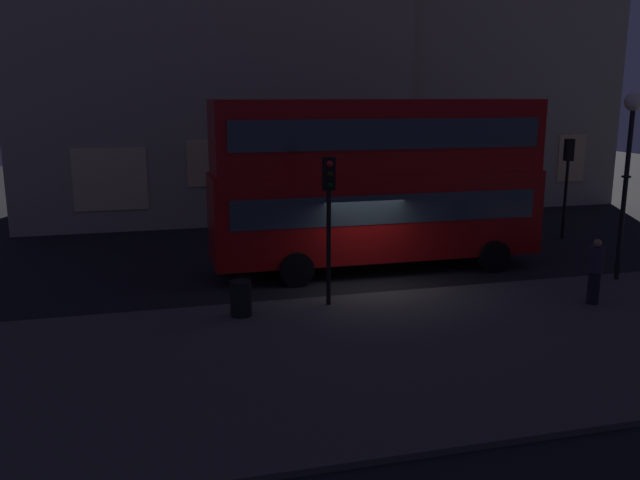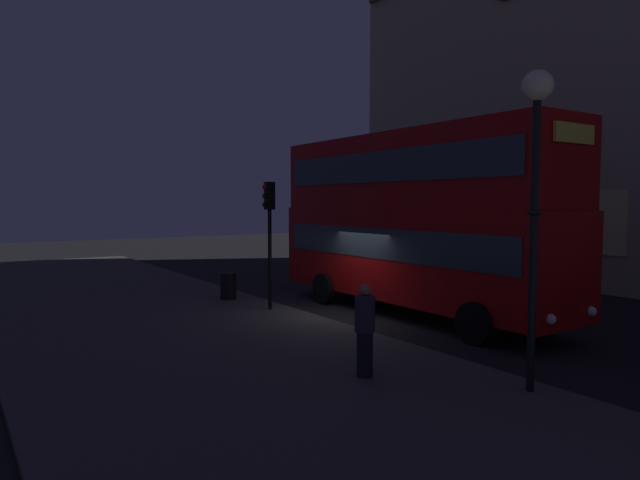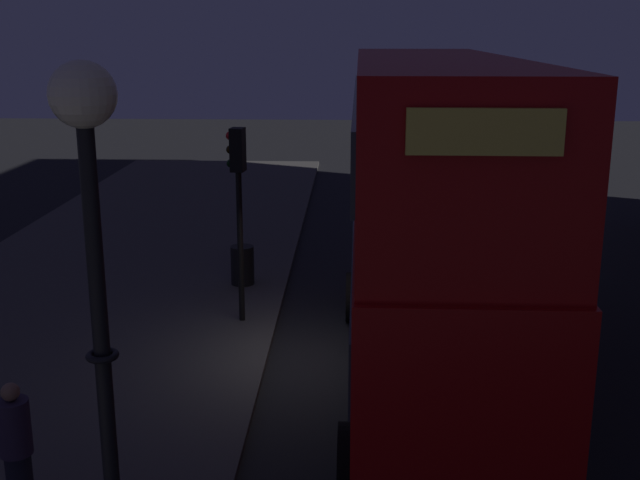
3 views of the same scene
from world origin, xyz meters
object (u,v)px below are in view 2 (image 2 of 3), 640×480
object	(u,v)px
pedestrian	(365,329)
litter_bin	(228,286)
double_decker_bus	(412,215)
traffic_light_near_kerb	(269,218)
street_lamp	(536,152)

from	to	relation	value
pedestrian	litter_bin	distance (m)	9.42
double_decker_bus	traffic_light_near_kerb	distance (m)	4.36
street_lamp	double_decker_bus	bearing A→B (deg)	153.09
double_decker_bus	litter_bin	size ratio (longest dim) A/B	11.85
traffic_light_near_kerb	street_lamp	world-z (taller)	street_lamp
traffic_light_near_kerb	litter_bin	xyz separation A→B (m)	(-2.39, -0.30, -2.38)
street_lamp	traffic_light_near_kerb	bearing A→B (deg)	-178.94
litter_bin	pedestrian	bearing A→B (deg)	-8.79
street_lamp	pedestrian	size ratio (longest dim) A/B	3.13
litter_bin	traffic_light_near_kerb	bearing A→B (deg)	7.05
litter_bin	double_decker_bus	bearing A→B (deg)	37.49
double_decker_bus	pedestrian	xyz separation A→B (m)	(4.33, -5.25, -2.03)
double_decker_bus	street_lamp	xyz separation A→B (m)	(6.60, -3.35, 1.24)
street_lamp	litter_bin	world-z (taller)	street_lamp
street_lamp	litter_bin	distance (m)	12.16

